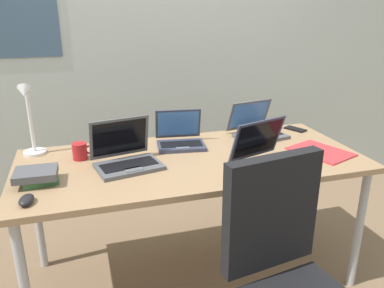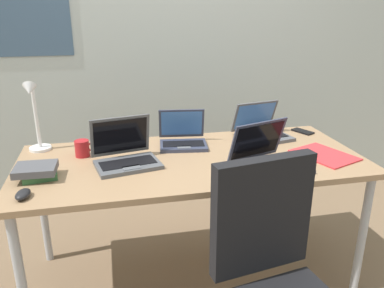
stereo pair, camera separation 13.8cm
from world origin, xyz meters
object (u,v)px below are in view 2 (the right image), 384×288
at_px(paper_folder_mid_desk, 324,155).
at_px(laptop_front_right, 270,161).
at_px(book_stack, 37,171).
at_px(desk_lamp, 35,117).
at_px(laptop_back_right, 262,131).
at_px(laptop_near_lamp, 126,155).
at_px(cell_phone, 303,131).
at_px(laptop_far_corner, 183,138).
at_px(computer_mouse, 23,194).
at_px(coffee_mug, 83,148).

bearing_deg(paper_folder_mid_desk, laptop_front_right, -162.80).
bearing_deg(book_stack, desk_lamp, 96.73).
bearing_deg(laptop_back_right, book_stack, -165.14).
distance_m(laptop_near_lamp, book_stack, 0.42).
height_order(cell_phone, book_stack, book_stack).
relative_size(laptop_front_right, book_stack, 2.03).
height_order(desk_lamp, laptop_back_right, desk_lamp).
relative_size(laptop_far_corner, book_stack, 1.51).
xyz_separation_m(computer_mouse, paper_folder_mid_desk, (1.49, 0.17, -0.01)).
bearing_deg(laptop_front_right, book_stack, 172.77).
height_order(desk_lamp, laptop_far_corner, desk_lamp).
height_order(laptop_back_right, cell_phone, laptop_back_right).
distance_m(desk_lamp, computer_mouse, 0.59).
distance_m(cell_phone, book_stack, 1.59).
relative_size(cell_phone, paper_folder_mid_desk, 0.44).
bearing_deg(coffee_mug, laptop_near_lamp, -36.01).
relative_size(computer_mouse, book_stack, 0.50).
bearing_deg(laptop_far_corner, laptop_near_lamp, -148.02).
relative_size(desk_lamp, laptop_back_right, 1.18).
xyz_separation_m(cell_phone, book_stack, (-1.54, -0.38, 0.03)).
bearing_deg(coffee_mug, desk_lamp, 153.27).
distance_m(laptop_back_right, cell_phone, 0.30).
bearing_deg(computer_mouse, cell_phone, 31.05).
xyz_separation_m(computer_mouse, cell_phone, (1.57, 0.57, -0.01)).
height_order(computer_mouse, paper_folder_mid_desk, computer_mouse).
distance_m(laptop_back_right, computer_mouse, 1.38).
distance_m(desk_lamp, laptop_far_corner, 0.81).
height_order(laptop_far_corner, laptop_near_lamp, laptop_near_lamp).
bearing_deg(computer_mouse, book_stack, 91.83).
distance_m(laptop_near_lamp, cell_phone, 1.16).
bearing_deg(laptop_front_right, desk_lamp, 155.93).
bearing_deg(book_stack, computer_mouse, -99.36).
height_order(computer_mouse, book_stack, book_stack).
height_order(desk_lamp, cell_phone, desk_lamp).
relative_size(laptop_back_right, book_stack, 1.76).
distance_m(laptop_back_right, paper_folder_mid_desk, 0.42).
height_order(desk_lamp, coffee_mug, desk_lamp).
relative_size(laptop_far_corner, laptop_front_right, 0.74).
height_order(laptop_far_corner, paper_folder_mid_desk, laptop_far_corner).
bearing_deg(book_stack, laptop_far_corner, 21.96).
bearing_deg(laptop_near_lamp, laptop_far_corner, 31.98).
bearing_deg(laptop_front_right, cell_phone, 49.01).
distance_m(computer_mouse, coffee_mug, 0.50).
distance_m(cell_phone, paper_folder_mid_desk, 0.41).
bearing_deg(cell_phone, book_stack, 167.94).
height_order(laptop_front_right, book_stack, laptop_front_right).
bearing_deg(desk_lamp, laptop_front_right, -24.07).
xyz_separation_m(laptop_front_right, cell_phone, (0.45, 0.51, -0.04)).
relative_size(desk_lamp, laptop_front_right, 1.02).
distance_m(book_stack, paper_folder_mid_desk, 1.46).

